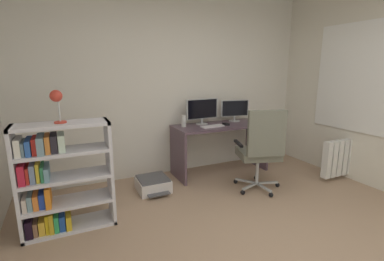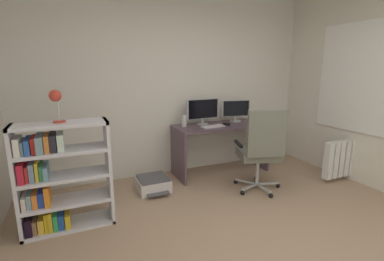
% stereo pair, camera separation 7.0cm
% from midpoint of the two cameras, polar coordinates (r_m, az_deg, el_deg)
% --- Properties ---
extents(ground_plane, '(4.43, 4.65, 0.02)m').
position_cam_midpoint_polar(ground_plane, '(2.72, 15.82, -24.04)').
color(ground_plane, tan).
rests_on(ground_plane, ground).
extents(wall_back, '(4.43, 0.10, 2.77)m').
position_cam_midpoint_polar(wall_back, '(4.25, -4.51, 9.76)').
color(wall_back, silver).
rests_on(wall_back, ground).
extents(window_pane, '(0.01, 1.18, 1.41)m').
position_cam_midpoint_polar(window_pane, '(4.52, 30.42, 9.31)').
color(window_pane, white).
extents(window_frame, '(0.02, 1.26, 1.49)m').
position_cam_midpoint_polar(window_frame, '(4.52, 30.37, 9.32)').
color(window_frame, white).
extents(desk, '(1.45, 0.59, 0.76)m').
position_cam_midpoint_polar(desk, '(4.28, 5.38, -1.44)').
color(desk, '#56414E').
rests_on(desk, ground).
extents(monitor_main, '(0.53, 0.18, 0.39)m').
position_cam_midpoint_polar(monitor_main, '(4.20, 1.59, 4.28)').
color(monitor_main, '#B2B5B7').
rests_on(monitor_main, desk).
extents(monitor_secondary, '(0.46, 0.18, 0.34)m').
position_cam_midpoint_polar(monitor_secondary, '(4.49, 8.31, 4.35)').
color(monitor_secondary, '#B2B5B7').
rests_on(monitor_secondary, desk).
extents(keyboard, '(0.35, 0.15, 0.02)m').
position_cam_midpoint_polar(keyboard, '(4.05, 3.73, 0.87)').
color(keyboard, silver).
rests_on(keyboard, desk).
extents(computer_mouse, '(0.08, 0.11, 0.03)m').
position_cam_midpoint_polar(computer_mouse, '(4.19, 6.51, 1.32)').
color(computer_mouse, black).
rests_on(computer_mouse, desk).
extents(desktop_speaker, '(0.07, 0.07, 0.17)m').
position_cam_midpoint_polar(desktop_speaker, '(4.04, -2.22, 1.97)').
color(desktop_speaker, silver).
rests_on(desktop_speaker, desk).
extents(office_chair, '(0.65, 0.64, 1.11)m').
position_cam_midpoint_polar(office_chair, '(3.66, 13.51, -3.42)').
color(office_chair, '#B7BABC').
rests_on(office_chair, ground).
extents(bookshelf, '(0.87, 0.33, 1.09)m').
position_cam_midpoint_polar(bookshelf, '(3.06, -26.68, -9.08)').
color(bookshelf, silver).
rests_on(bookshelf, ground).
extents(desk_lamp, '(0.12, 0.11, 0.31)m').
position_cam_midpoint_polar(desk_lamp, '(2.88, -26.67, 5.70)').
color(desk_lamp, red).
rests_on(desk_lamp, bookshelf).
extents(printer, '(0.41, 0.49, 0.18)m').
position_cam_midpoint_polar(printer, '(3.80, -8.53, -10.83)').
color(printer, silver).
rests_on(printer, ground).
extents(radiator, '(0.75, 0.10, 0.53)m').
position_cam_midpoint_polar(radiator, '(4.62, 28.18, -4.84)').
color(radiator, white).
rests_on(radiator, ground).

